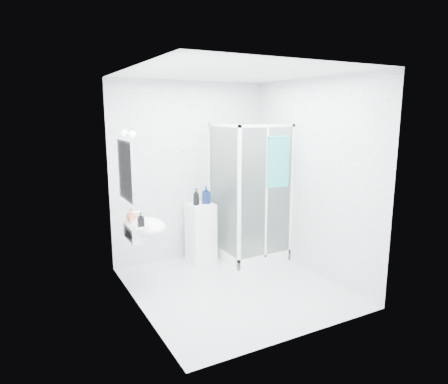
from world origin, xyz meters
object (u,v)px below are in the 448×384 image
storage_cabinet (201,232)px  hand_towel (278,160)px  soap_dispenser_black (141,219)px  shampoo_bottle_b (206,195)px  shampoo_bottle_a (196,197)px  wall_basin (144,227)px  soap_dispenser_orange (131,215)px  shower_enclosure (247,230)px

storage_cabinet → hand_towel: (0.88, -0.66, 1.08)m
soap_dispenser_black → shampoo_bottle_b: bearing=31.6°
shampoo_bottle_a → wall_basin: bearing=-150.0°
hand_towel → soap_dispenser_orange: (-2.02, 0.22, -0.57)m
shampoo_bottle_a → soap_dispenser_orange: bearing=-159.0°
wall_basin → hand_towel: bearing=-2.6°
storage_cabinet → hand_towel: size_ratio=1.21×
hand_towel → shampoo_bottle_b: bearing=140.6°
shower_enclosure → soap_dispenser_black: 1.88m
shower_enclosure → hand_towel: bearing=-59.2°
shower_enclosure → soap_dispenser_orange: (-1.78, -0.19, 0.49)m
shampoo_bottle_b → soap_dispenser_orange: 1.30m
shower_enclosure → soap_dispenser_black: bearing=-164.6°
wall_basin → soap_dispenser_black: (-0.09, -0.16, 0.15)m
shower_enclosure → hand_towel: (0.24, -0.40, 1.06)m
storage_cabinet → soap_dispenser_black: size_ratio=5.24×
storage_cabinet → shampoo_bottle_a: size_ratio=3.59×
shampoo_bottle_a → storage_cabinet: bearing=25.2°
wall_basin → shampoo_bottle_a: size_ratio=2.34×
shampoo_bottle_b → hand_towel: bearing=-39.4°
shower_enclosure → soap_dispenser_black: (-1.74, -0.48, 0.50)m
shampoo_bottle_b → wall_basin: bearing=-152.7°
soap_dispenser_orange → hand_towel: bearing=-6.1°
storage_cabinet → hand_towel: hand_towel is taller
shampoo_bottle_a → soap_dispenser_black: bearing=-145.5°
shampoo_bottle_b → soap_dispenser_orange: size_ratio=1.68×
hand_towel → shampoo_bottle_a: 1.26m
wall_basin → soap_dispenser_black: bearing=-118.6°
shampoo_bottle_a → shampoo_bottle_b: bearing=10.7°
shower_enclosure → soap_dispenser_orange: 1.86m
shower_enclosure → wall_basin: shower_enclosure is taller
wall_basin → shampoo_bottle_b: 1.25m
hand_towel → shampoo_bottle_a: (-0.97, 0.62, -0.53)m
shampoo_bottle_a → shower_enclosure: bearing=-16.8°
hand_towel → shampoo_bottle_a: size_ratio=2.96×
soap_dispenser_orange → wall_basin: bearing=-46.5°
wall_basin → storage_cabinet: 1.22m
shower_enclosure → storage_cabinet: bearing=157.8°
shower_enclosure → wall_basin: 1.72m
soap_dispenser_orange → soap_dispenser_black: (0.04, -0.29, 0.00)m
shower_enclosure → wall_basin: (-1.66, -0.32, 0.35)m
shower_enclosure → shampoo_bottle_a: size_ratio=8.35×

